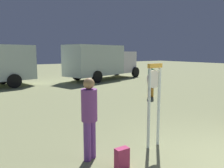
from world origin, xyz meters
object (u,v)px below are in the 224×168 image
Objects in this scene: person_near_clock at (89,115)px; backpack at (122,158)px; standing_clock at (154,96)px; box_truck_far at (102,61)px; person_distant at (151,79)px.

backpack is at bearing -63.28° from person_near_clock.
standing_clock is 13.47m from box_truck_far.
backpack is 0.25× the size of person_distant.
standing_clock is at bearing -10.41° from person_near_clock.
backpack is at bearing -120.21° from box_truck_far.
person_distant is (5.78, 4.08, -0.05)m from person_near_clock.
person_near_clock is (-1.59, 0.29, -0.27)m from standing_clock.
backpack is at bearing -162.57° from standing_clock.
standing_clock reaches higher than person_distant.
person_distant is 7.91m from box_truck_far.
standing_clock is 1.67m from backpack.
person_near_clock is 1.09m from backpack.
backpack is (-1.24, -0.39, -1.05)m from standing_clock.
box_truck_far is (6.00, 12.05, 0.31)m from standing_clock.
person_near_clock is 0.24× the size of box_truck_far.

